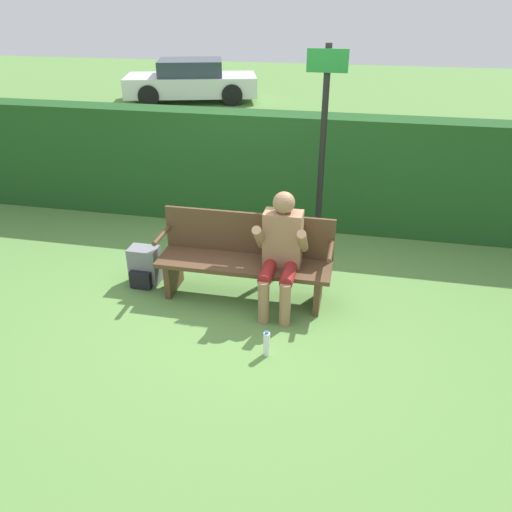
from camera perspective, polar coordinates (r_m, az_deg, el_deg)
name	(u,v)px	position (r m, az deg, el deg)	size (l,w,h in m)	color
ground_plane	(244,297)	(5.37, -1.35, -4.69)	(40.00, 40.00, 0.00)	#5B8942
hedge_back	(278,170)	(6.87, 2.50, 9.78)	(12.00, 0.45, 1.51)	#1E4C1E
park_bench	(245,257)	(5.20, -1.23, -0.14)	(1.81, 0.48, 0.89)	#513823
person_seated	(281,248)	(4.92, 2.88, 0.93)	(0.52, 0.62, 1.21)	#997051
backpack	(144,267)	(5.66, -12.63, -1.21)	(0.32, 0.29, 0.43)	slate
water_bottle	(267,344)	(4.51, 1.22, -10.01)	(0.06, 0.06, 0.26)	white
signpost	(323,145)	(5.70, 7.61, 12.46)	(0.43, 0.09, 2.44)	black
parked_car	(191,81)	(15.78, -7.41, 19.21)	(4.13, 2.68, 1.17)	silver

